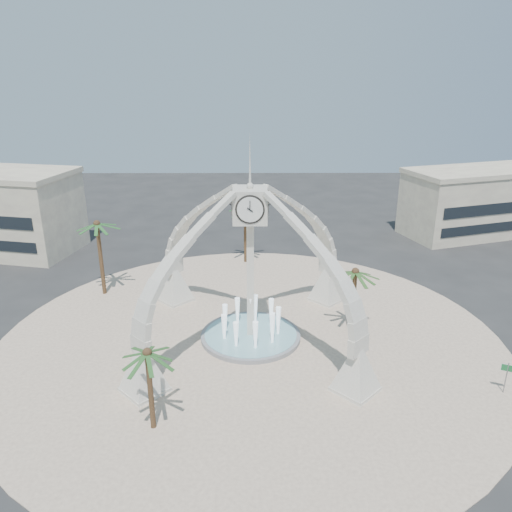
{
  "coord_description": "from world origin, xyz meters",
  "views": [
    {
      "loc": [
        0.29,
        -35.38,
        20.18
      ],
      "look_at": [
        0.44,
        2.0,
        6.34
      ],
      "focal_mm": 35.0,
      "sensor_mm": 36.0,
      "label": 1
    }
  ],
  "objects_px": {
    "fountain": "(251,335)",
    "street_sign": "(507,372)",
    "palm_west": "(97,225)",
    "clock_tower": "(250,263)",
    "palm_east": "(355,272)",
    "palm_north": "(245,207)",
    "palm_south": "(147,354)"
  },
  "relations": [
    {
      "from": "palm_west",
      "to": "street_sign",
      "type": "distance_m",
      "value": 35.4
    },
    {
      "from": "clock_tower",
      "to": "street_sign",
      "type": "xyz_separation_m",
      "value": [
        16.93,
        -7.37,
        -4.83
      ]
    },
    {
      "from": "palm_west",
      "to": "street_sign",
      "type": "height_order",
      "value": "palm_west"
    },
    {
      "from": "fountain",
      "to": "palm_south",
      "type": "xyz_separation_m",
      "value": [
        -5.8,
        -10.73,
        4.84
      ]
    },
    {
      "from": "fountain",
      "to": "palm_west",
      "type": "xyz_separation_m",
      "value": [
        -14.18,
        8.66,
        6.65
      ]
    },
    {
      "from": "fountain",
      "to": "street_sign",
      "type": "distance_m",
      "value": 18.52
    },
    {
      "from": "street_sign",
      "to": "palm_east",
      "type": "bearing_deg",
      "value": 160.63
    },
    {
      "from": "fountain",
      "to": "palm_east",
      "type": "xyz_separation_m",
      "value": [
        8.25,
        0.85,
        5.09
      ]
    },
    {
      "from": "clock_tower",
      "to": "street_sign",
      "type": "relative_size",
      "value": 7.74
    },
    {
      "from": "fountain",
      "to": "street_sign",
      "type": "xyz_separation_m",
      "value": [
        16.93,
        -7.37,
        1.37
      ]
    },
    {
      "from": "palm_south",
      "to": "palm_north",
      "type": "bearing_deg",
      "value": 79.56
    },
    {
      "from": "palm_south",
      "to": "palm_east",
      "type": "bearing_deg",
      "value": 39.5
    },
    {
      "from": "palm_north",
      "to": "street_sign",
      "type": "distance_m",
      "value": 30.58
    },
    {
      "from": "clock_tower",
      "to": "palm_west",
      "type": "relative_size",
      "value": 2.29
    },
    {
      "from": "fountain",
      "to": "palm_east",
      "type": "relative_size",
      "value": 1.3
    },
    {
      "from": "clock_tower",
      "to": "palm_east",
      "type": "distance_m",
      "value": 8.37
    },
    {
      "from": "palm_east",
      "to": "street_sign",
      "type": "distance_m",
      "value": 12.53
    },
    {
      "from": "palm_west",
      "to": "palm_south",
      "type": "bearing_deg",
      "value": -66.62
    },
    {
      "from": "street_sign",
      "to": "clock_tower",
      "type": "bearing_deg",
      "value": -179.46
    },
    {
      "from": "fountain",
      "to": "street_sign",
      "type": "bearing_deg",
      "value": -23.53
    },
    {
      "from": "palm_east",
      "to": "palm_north",
      "type": "xyz_separation_m",
      "value": [
        -8.9,
        16.34,
        1.02
      ]
    },
    {
      "from": "fountain",
      "to": "palm_west",
      "type": "bearing_deg",
      "value": 148.58
    },
    {
      "from": "clock_tower",
      "to": "fountain",
      "type": "xyz_separation_m",
      "value": [
        0.0,
        0.0,
        -6.2
      ]
    },
    {
      "from": "clock_tower",
      "to": "palm_west",
      "type": "bearing_deg",
      "value": 148.58
    },
    {
      "from": "fountain",
      "to": "palm_south",
      "type": "height_order",
      "value": "palm_south"
    },
    {
      "from": "palm_north",
      "to": "palm_south",
      "type": "bearing_deg",
      "value": -100.44
    },
    {
      "from": "clock_tower",
      "to": "palm_south",
      "type": "xyz_separation_m",
      "value": [
        -5.8,
        -10.73,
        -1.36
      ]
    },
    {
      "from": "fountain",
      "to": "palm_east",
      "type": "height_order",
      "value": "palm_east"
    },
    {
      "from": "palm_east",
      "to": "street_sign",
      "type": "bearing_deg",
      "value": -43.45
    },
    {
      "from": "palm_east",
      "to": "palm_south",
      "type": "relative_size",
      "value": 1.05
    },
    {
      "from": "palm_north",
      "to": "palm_south",
      "type": "relative_size",
      "value": 1.24
    },
    {
      "from": "palm_east",
      "to": "palm_west",
      "type": "relative_size",
      "value": 0.79
    }
  ]
}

